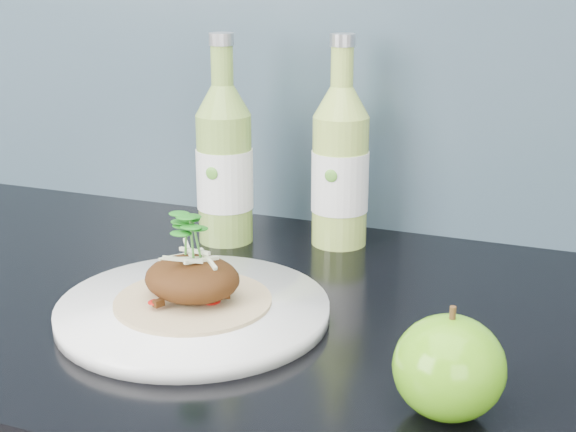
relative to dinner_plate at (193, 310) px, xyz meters
name	(u,v)px	position (x,y,z in m)	size (l,w,h in m)	color
dinner_plate	(193,310)	(0.00, 0.00, 0.00)	(0.33, 0.33, 0.02)	white
pork_taco	(192,276)	(0.00, 0.00, 0.04)	(0.16, 0.16, 0.10)	tan
green_apple	(449,367)	(0.28, -0.09, 0.03)	(0.11, 0.11, 0.09)	#569910
cider_bottle_left	(224,165)	(-0.07, 0.23, 0.09)	(0.09, 0.09, 0.26)	#84AA47
cider_bottle_right	(340,167)	(0.07, 0.27, 0.09)	(0.08, 0.08, 0.26)	#A6C652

